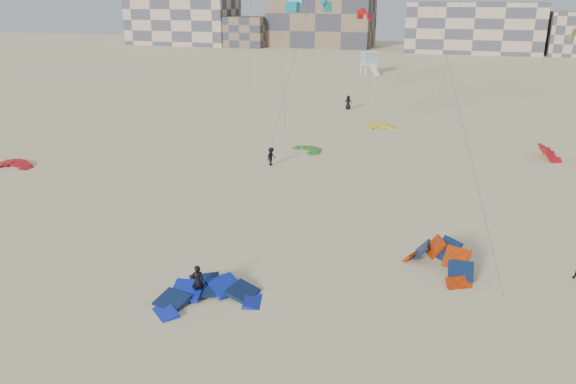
% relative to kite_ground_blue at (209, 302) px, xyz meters
% --- Properties ---
extents(ground, '(320.00, 320.00, 0.00)m').
position_rel_kite_ground_blue_xyz_m(ground, '(1.87, 1.03, 0.00)').
color(ground, beige).
rests_on(ground, ground).
extents(kite_ground_blue, '(7.02, 7.10, 2.53)m').
position_rel_kite_ground_blue_xyz_m(kite_ground_blue, '(0.00, 0.00, 0.00)').
color(kite_ground_blue, '#0B24BB').
rests_on(kite_ground_blue, ground).
extents(kite_ground_orange, '(6.00, 6.00, 4.29)m').
position_rel_kite_ground_blue_xyz_m(kite_ground_orange, '(10.25, 6.50, 0.00)').
color(kite_ground_orange, '#F33100').
rests_on(kite_ground_orange, ground).
extents(kite_ground_red, '(4.14, 4.30, 1.44)m').
position_rel_kite_ground_blue_xyz_m(kite_ground_red, '(-25.30, 15.25, 0.00)').
color(kite_ground_red, red).
rests_on(kite_ground_red, ground).
extents(kite_ground_green, '(4.13, 4.16, 0.57)m').
position_rel_kite_ground_blue_xyz_m(kite_ground_green, '(-2.70, 27.74, 0.00)').
color(kite_ground_green, '#1D7F22').
rests_on(kite_ground_green, ground).
extents(kite_ground_red_far, '(3.70, 3.60, 3.36)m').
position_rel_kite_ground_blue_xyz_m(kite_ground_red_far, '(18.61, 31.82, 0.00)').
color(kite_ground_red_far, red).
rests_on(kite_ground_red_far, ground).
extents(kite_ground_yellow, '(4.53, 4.65, 1.43)m').
position_rel_kite_ground_blue_xyz_m(kite_ground_yellow, '(2.42, 39.01, 0.00)').
color(kite_ground_yellow, yellow).
rests_on(kite_ground_yellow, ground).
extents(kitesurfer_main, '(0.73, 0.65, 1.67)m').
position_rel_kite_ground_blue_xyz_m(kitesurfer_main, '(-0.70, 0.35, 0.83)').
color(kitesurfer_main, black).
rests_on(kitesurfer_main, ground).
extents(kitesurfer_c, '(0.88, 1.14, 1.56)m').
position_rel_kite_ground_blue_xyz_m(kitesurfer_c, '(-4.43, 22.32, 0.78)').
color(kitesurfer_c, black).
rests_on(kitesurfer_c, ground).
extents(kitesurfer_e, '(0.98, 0.77, 1.76)m').
position_rel_kite_ground_blue_xyz_m(kitesurfer_e, '(-3.08, 48.67, 0.88)').
color(kitesurfer_e, black).
rests_on(kitesurfer_e, ground).
extents(kite_fly_teal_a, '(5.74, 5.37, 13.59)m').
position_rel_kite_ground_blue_xyz_m(kite_fly_teal_a, '(-1.66, 24.08, 13.31)').
color(kite_fly_teal_a, '#097C88').
rests_on(kite_fly_teal_a, ground).
extents(kite_fly_red, '(4.11, 4.10, 11.31)m').
position_rel_kite_ground_blue_xyz_m(kite_fly_red, '(-3.50, 60.13, 11.08)').
color(kite_fly_red, red).
rests_on(kite_fly_red, ground).
extents(lifeguard_tower_far, '(3.94, 6.04, 4.01)m').
position_rel_kite_ground_blue_xyz_m(lifeguard_tower_far, '(-6.11, 82.72, 1.99)').
color(lifeguard_tower_far, white).
rests_on(lifeguard_tower_far, ground).
extents(condo_west_a, '(30.00, 15.00, 14.00)m').
position_rel_kite_ground_blue_xyz_m(condo_west_a, '(-68.13, 131.03, 7.00)').
color(condo_west_a, tan).
rests_on(condo_west_a, ground).
extents(condo_west_b, '(28.00, 14.00, 18.00)m').
position_rel_kite_ground_blue_xyz_m(condo_west_b, '(-28.13, 135.03, 9.00)').
color(condo_west_b, '#776148').
rests_on(condo_west_b, ground).
extents(condo_mid, '(32.00, 16.00, 12.00)m').
position_rel_kite_ground_blue_xyz_m(condo_mid, '(11.87, 131.03, 6.00)').
color(condo_mid, tan).
rests_on(condo_mid, ground).
extents(condo_fill_left, '(12.00, 10.00, 8.00)m').
position_rel_kite_ground_blue_xyz_m(condo_fill_left, '(-48.13, 129.03, 4.00)').
color(condo_fill_left, '#776148').
rests_on(condo_fill_left, ground).
extents(condo_fill_right, '(10.00, 10.00, 10.00)m').
position_rel_kite_ground_blue_xyz_m(condo_fill_right, '(33.87, 129.03, 5.00)').
color(condo_fill_right, tan).
rests_on(condo_fill_right, ground).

